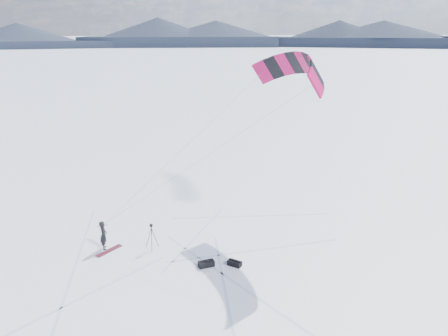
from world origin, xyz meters
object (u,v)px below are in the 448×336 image
object	(u,v)px
tripod	(152,233)
gear_bag_a	(206,264)
snowboard	(109,251)
snowkiter	(105,248)
gear_bag_b	(235,263)

from	to	relation	value
tripod	gear_bag_a	xyz separation A→B (m)	(2.43, -2.59, -0.77)
snowboard	gear_bag_a	distance (m)	5.51
snowboard	tripod	xyz separation A→B (m)	(2.27, -0.28, 0.90)
snowboard	tripod	size ratio (longest dim) A/B	1.13
tripod	gear_bag_a	bearing A→B (deg)	-67.91
tripod	gear_bag_a	size ratio (longest dim) A/B	1.74
gear_bag_a	snowkiter	bearing A→B (deg)	140.43
gear_bag_a	tripod	bearing A→B (deg)	126.84
snowboard	gear_bag_a	bearing A→B (deg)	-71.08
snowkiter	gear_bag_a	distance (m)	5.90
snowboard	gear_bag_a	world-z (taller)	gear_bag_a
snowboard	tripod	bearing A→B (deg)	-46.72
tripod	gear_bag_b	xyz separation A→B (m)	(3.81, -2.88, -0.78)
gear_bag_a	snowboard	bearing A→B (deg)	142.25
snowboard	gear_bag_a	size ratio (longest dim) A/B	1.97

